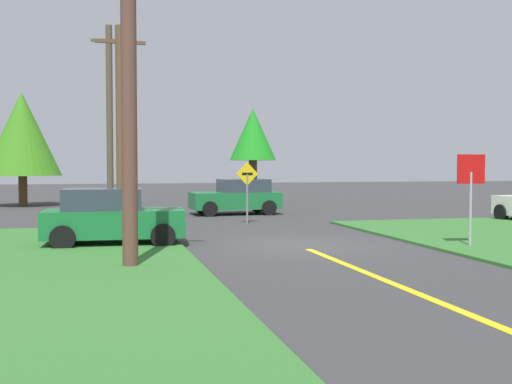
# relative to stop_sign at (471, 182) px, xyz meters

# --- Properties ---
(ground_plane) EXTENTS (120.00, 120.00, 0.00)m
(ground_plane) POSITION_rel_stop_sign_xyz_m (-4.36, 1.85, -1.82)
(ground_plane) COLOR #383838
(lane_stripe_center) EXTENTS (0.20, 14.00, 0.01)m
(lane_stripe_center) POSITION_rel_stop_sign_xyz_m (-4.36, -6.15, -1.82)
(lane_stripe_center) COLOR yellow
(lane_stripe_center) RESTS_ON ground
(stop_sign) EXTENTS (0.80, 0.10, 2.57)m
(stop_sign) POSITION_rel_stop_sign_xyz_m (0.00, 0.00, 0.00)
(stop_sign) COLOR #9EA0A8
(stop_sign) RESTS_ON ground
(parked_car_near_building) EXTENTS (3.97, 2.08, 1.62)m
(parked_car_near_building) POSITION_rel_stop_sign_xyz_m (-9.51, 2.94, -1.02)
(parked_car_near_building) COLOR #196B33
(parked_car_near_building) RESTS_ON ground
(car_approaching_junction) EXTENTS (4.08, 2.22, 1.62)m
(car_approaching_junction) POSITION_rel_stop_sign_xyz_m (-3.69, 13.07, -1.02)
(car_approaching_junction) COLOR #196B33
(car_approaching_junction) RESTS_ON ground
(utility_pole_near) EXTENTS (1.77, 0.57, 8.25)m
(utility_pole_near) POSITION_rel_stop_sign_xyz_m (-9.17, -1.21, 2.39)
(utility_pole_near) COLOR brown
(utility_pole_near) RESTS_ON ground
(utility_pole_mid) EXTENTS (1.80, 0.36, 7.25)m
(utility_pole_mid) POSITION_rel_stop_sign_xyz_m (-9.05, 7.97, 1.89)
(utility_pole_mid) COLOR brown
(utility_pole_mid) RESTS_ON ground
(utility_pole_far) EXTENTS (1.78, 0.55, 9.21)m
(utility_pole_far) POSITION_rel_stop_sign_xyz_m (-9.31, 17.15, 2.88)
(utility_pole_far) COLOR #4D4330
(utility_pole_far) RESTS_ON ground
(direction_sign) EXTENTS (0.90, 0.19, 2.39)m
(direction_sign) POSITION_rel_stop_sign_xyz_m (-4.32, 8.28, -0.34)
(direction_sign) COLOR slate
(direction_sign) RESTS_ON ground
(oak_tree_left) EXTENTS (4.19, 4.19, 6.29)m
(oak_tree_left) POSITION_rel_stop_sign_xyz_m (-13.95, 21.57, 2.15)
(oak_tree_left) COLOR brown
(oak_tree_left) RESTS_ON ground
(pine_tree_center) EXTENTS (2.63, 2.63, 5.43)m
(pine_tree_center) POSITION_rel_stop_sign_xyz_m (-1.45, 19.15, 2.09)
(pine_tree_center) COLOR brown
(pine_tree_center) RESTS_ON ground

